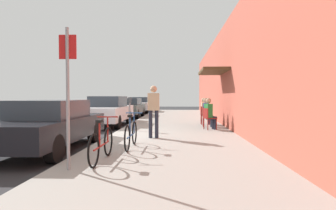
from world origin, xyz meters
name	(u,v)px	position (x,y,z in m)	size (l,w,h in m)	color
ground_plane	(109,139)	(0.00, 0.00, 0.00)	(60.00, 60.00, 0.00)	#2D2D30
sidewalk_slab	(175,130)	(2.25, 2.00, 0.06)	(4.50, 32.00, 0.12)	#9E9B93
building_facade	(232,74)	(4.64, 2.01, 2.39)	(1.40, 32.00, 4.77)	#BC5442
parked_car_0	(49,124)	(-1.10, -2.08, 0.71)	(1.80, 4.40, 1.37)	black
parked_car_1	(108,111)	(-1.10, 4.00, 0.76)	(1.80, 4.40, 1.48)	silver
parked_car_2	(129,107)	(-1.10, 9.59, 0.71)	(1.80, 4.40, 1.36)	#47514C
parked_car_3	(140,105)	(-1.10, 15.12, 0.74)	(1.80, 4.40, 1.42)	silver
parking_meter	(130,111)	(0.45, 1.47, 0.89)	(0.12, 0.10, 1.32)	slate
street_sign	(68,87)	(0.40, -4.42, 1.64)	(0.32, 0.06, 2.60)	gray
bicycle_0	(102,144)	(0.83, -3.76, 0.48)	(0.46, 1.71, 0.90)	black
bicycle_1	(131,134)	(1.18, -2.28, 0.48)	(0.46, 1.71, 0.90)	black
cafe_chair_0	(208,117)	(3.63, 1.74, 0.62)	(0.56, 0.56, 0.87)	maroon
seated_patron_0	(210,112)	(3.69, 1.76, 0.82)	(0.51, 0.47, 1.29)	#232838
cafe_chair_1	(206,115)	(3.63, 2.76, 0.62)	(0.46, 0.46, 0.87)	maroon
seated_patron_1	(207,111)	(3.69, 2.76, 0.82)	(0.44, 0.37, 1.29)	#232838
cafe_chair_2	(204,114)	(3.63, 3.75, 0.62)	(0.45, 0.45, 0.87)	maroon
seated_patron_2	(205,110)	(3.69, 3.75, 0.82)	(0.43, 0.36, 1.29)	#232838
pedestrian_standing	(154,107)	(1.61, -0.58, 1.12)	(0.36, 0.22, 1.70)	#232838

